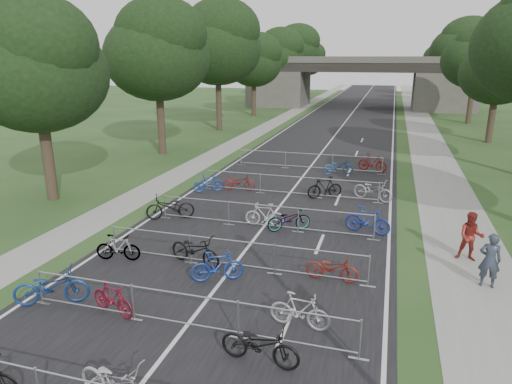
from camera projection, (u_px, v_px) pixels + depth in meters
road at (346, 121)px, 51.63m from camera, size 11.00×140.00×0.01m
sidewalk_right at (420, 124)px, 49.45m from camera, size 3.00×140.00×0.01m
sidewalk_left at (281, 119)px, 53.66m from camera, size 2.00×140.00×0.01m
lane_markings at (346, 121)px, 51.63m from camera, size 0.12×140.00×0.00m
overpass_bridge at (358, 82)px, 64.40m from camera, size 31.00×8.00×7.05m
tree_left_0 at (37, 69)px, 21.55m from camera, size 6.72×6.72×10.25m
tree_left_1 at (158, 53)px, 32.35m from camera, size 7.56×7.56×11.53m
tree_left_2 at (218, 45)px, 43.14m from camera, size 8.40×8.40×12.81m
tree_right_2 at (500, 70)px, 37.11m from camera, size 6.16×6.16×9.39m
tree_left_3 at (254, 61)px, 54.64m from camera, size 6.72×6.72×10.25m
tree_right_3 at (478, 58)px, 47.86m from camera, size 7.17×7.17×10.93m
tree_left_4 at (278, 55)px, 65.43m from camera, size 7.56×7.56×11.53m
tree_right_4 at (463, 49)px, 58.61m from camera, size 8.18×8.18×12.47m
tree_left_5 at (295, 50)px, 76.23m from camera, size 8.40×8.40×12.81m
tree_right_5 at (451, 64)px, 70.20m from camera, size 6.16×6.16×9.39m
tree_left_6 at (308, 59)px, 87.72m from camera, size 6.72×6.72×10.25m
tree_right_6 at (444, 57)px, 80.95m from camera, size 7.17×7.17×10.93m
barrier_row_2 at (184, 311)px, 12.14m from camera, size 9.70×0.08×1.10m
barrier_row_3 at (231, 254)px, 15.63m from camera, size 9.70×0.08×1.10m
barrier_row_4 at (263, 216)px, 19.30m from camera, size 9.70×0.08×1.10m
barrier_row_5 at (288, 186)px, 23.90m from camera, size 9.70×0.08×1.10m
barrier_row_6 at (309, 161)px, 29.41m from camera, size 9.70×0.08×1.10m
bike_5 at (116, 382)px, 9.53m from camera, size 2.03×1.00×1.02m
bike_8 at (51, 287)px, 13.38m from camera, size 2.24×1.63×1.12m
bike_9 at (112, 299)px, 12.86m from camera, size 1.70×0.93×0.98m
bike_10 at (260, 344)px, 10.76m from camera, size 2.04×0.87×1.04m
bike_11 at (300, 311)px, 12.21m from camera, size 1.73×0.63×1.02m
bike_12 at (118, 248)px, 16.28m from camera, size 1.68×0.77×0.98m
bike_13 at (195, 250)px, 15.93m from camera, size 2.23×1.28×1.11m
bike_14 at (217, 266)px, 14.77m from camera, size 1.77×1.23×1.05m
bike_15 at (332, 268)px, 14.82m from camera, size 1.72×0.65×0.89m
bike_16 at (170, 207)px, 20.43m from camera, size 2.25×1.65×1.13m
bike_17 at (265, 215)px, 19.57m from camera, size 1.74×0.59×1.03m
bike_18 at (289, 219)px, 19.10m from camera, size 1.94×1.52×0.98m
bike_19 at (368, 220)px, 18.76m from camera, size 1.96×0.94×1.13m
bike_20 at (208, 183)px, 24.58m from camera, size 1.64×1.25×0.99m
bike_21 at (239, 182)px, 24.88m from camera, size 1.85×0.99×0.92m
bike_22 at (325, 188)px, 23.47m from camera, size 1.89×1.41×1.13m
bike_23 at (373, 190)px, 23.11m from camera, size 2.22×1.50×1.10m
bike_26 at (338, 167)px, 28.25m from camera, size 1.98×1.29×0.98m
bike_27 at (372, 163)px, 28.92m from camera, size 1.97×1.12×1.14m
pedestrian_a at (490, 260)px, 14.31m from camera, size 0.69×0.48×1.80m
pedestrian_b at (471, 237)px, 16.18m from camera, size 0.92×0.75×1.80m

